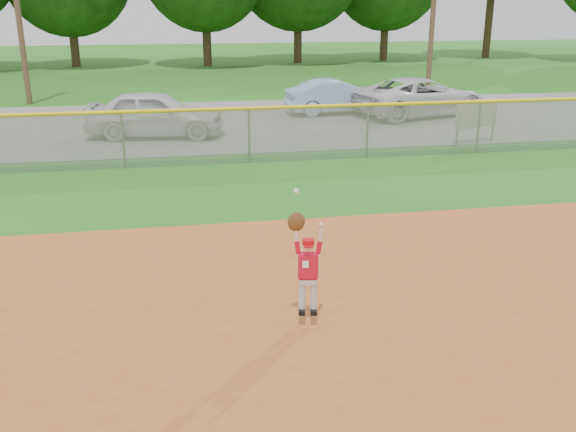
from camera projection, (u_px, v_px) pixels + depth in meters
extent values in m
plane|color=#236116|center=(344.00, 347.00, 8.30)|extent=(120.00, 120.00, 0.00)
cube|color=slate|center=(229.00, 123.00, 23.21)|extent=(44.00, 10.00, 0.03)
imported|color=silver|center=(155.00, 114.00, 20.62)|extent=(4.58, 2.37, 1.49)
imported|color=#87A5CA|center=(337.00, 97.00, 24.84)|extent=(4.04, 1.66, 1.30)
imported|color=silver|center=(421.00, 97.00, 24.34)|extent=(5.61, 3.68, 1.43)
cylinder|color=gray|center=(457.00, 130.00, 19.40)|extent=(0.05, 0.05, 1.04)
cylinder|color=gray|center=(493.00, 126.00, 19.96)|extent=(0.05, 0.05, 1.04)
cube|color=beige|center=(477.00, 114.00, 19.54)|extent=(1.52, 0.44, 0.87)
cube|color=gray|center=(249.00, 136.00, 17.38)|extent=(40.00, 0.03, 1.50)
cylinder|color=yellow|center=(249.00, 108.00, 17.14)|extent=(40.00, 0.10, 0.10)
cylinder|color=gray|center=(123.00, 141.00, 16.82)|extent=(0.06, 0.06, 1.50)
cylinder|color=gray|center=(249.00, 136.00, 17.38)|extent=(0.06, 0.06, 1.50)
cylinder|color=gray|center=(367.00, 132.00, 17.94)|extent=(0.06, 0.06, 1.50)
cylinder|color=gray|center=(478.00, 128.00, 18.51)|extent=(0.06, 0.06, 1.50)
cylinder|color=#422D1C|center=(73.00, 35.00, 41.84)|extent=(0.56, 0.56, 4.11)
cylinder|color=#422D1C|center=(207.00, 30.00, 42.25)|extent=(0.56, 0.56, 4.64)
cylinder|color=#422D1C|center=(298.00, 27.00, 44.41)|extent=(0.56, 0.56, 4.89)
cylinder|color=#422D1C|center=(385.00, 26.00, 46.16)|extent=(0.56, 0.56, 4.78)
cylinder|color=#422D1C|center=(489.00, 17.00, 48.26)|extent=(0.56, 0.56, 5.99)
cylinder|color=silver|center=(302.00, 297.00, 8.70)|extent=(0.11, 0.11, 0.45)
cylinder|color=silver|center=(314.00, 297.00, 8.70)|extent=(0.11, 0.11, 0.45)
cube|color=black|center=(302.00, 311.00, 8.74)|extent=(0.12, 0.19, 0.06)
cube|color=black|center=(314.00, 311.00, 8.74)|extent=(0.12, 0.19, 0.06)
cube|color=silver|center=(308.00, 281.00, 8.62)|extent=(0.25, 0.16, 0.09)
cube|color=maroon|center=(308.00, 277.00, 8.60)|extent=(0.26, 0.18, 0.04)
cube|color=red|center=(308.00, 265.00, 8.55)|extent=(0.29, 0.19, 0.34)
cube|color=white|center=(306.00, 264.00, 8.46)|extent=(0.08, 0.02, 0.10)
sphere|color=beige|center=(308.00, 245.00, 8.46)|extent=(0.18, 0.18, 0.15)
cylinder|color=#B80B12|center=(308.00, 242.00, 8.44)|extent=(0.18, 0.18, 0.07)
cube|color=#B80B12|center=(308.00, 246.00, 8.38)|extent=(0.13, 0.11, 0.01)
cylinder|color=red|center=(297.00, 247.00, 8.47)|extent=(0.10, 0.08, 0.19)
cylinder|color=beige|center=(296.00, 234.00, 8.41)|extent=(0.08, 0.06, 0.20)
ellipsoid|color=#4C2D14|center=(296.00, 222.00, 8.35)|extent=(0.25, 0.14, 0.27)
sphere|color=white|center=(296.00, 191.00, 8.22)|extent=(0.08, 0.08, 0.07)
cylinder|color=red|center=(319.00, 247.00, 8.47)|extent=(0.10, 0.08, 0.19)
cylinder|color=beige|center=(321.00, 234.00, 8.41)|extent=(0.08, 0.06, 0.20)
sphere|color=beige|center=(321.00, 225.00, 8.37)|extent=(0.08, 0.08, 0.07)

